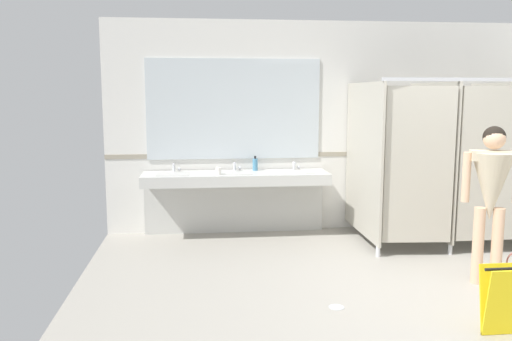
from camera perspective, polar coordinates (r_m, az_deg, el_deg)
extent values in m
cube|color=#9E998E|center=(5.27, 21.62, -13.84)|extent=(7.22, 6.27, 0.10)
cube|color=silver|center=(7.58, 12.01, 4.66)|extent=(7.22, 0.12, 2.85)
cube|color=#9E937F|center=(7.55, 12.08, 1.79)|extent=(7.22, 0.01, 0.06)
cube|color=silver|center=(6.91, -2.19, -0.82)|extent=(2.42, 0.60, 0.14)
cube|color=silver|center=(7.24, -2.32, -3.84)|extent=(2.42, 0.08, 0.72)
cube|color=beige|center=(6.87, -8.92, -0.80)|extent=(0.42, 0.33, 0.11)
cylinder|color=silver|center=(7.09, -8.85, 0.34)|extent=(0.04, 0.04, 0.11)
cylinder|color=silver|center=(7.03, -8.88, 0.64)|extent=(0.03, 0.11, 0.03)
sphere|color=silver|center=(7.10, -8.28, 0.16)|extent=(0.04, 0.04, 0.04)
cube|color=beige|center=(6.88, -2.18, -0.69)|extent=(0.42, 0.33, 0.11)
cylinder|color=silver|center=(7.10, -2.32, 0.44)|extent=(0.04, 0.04, 0.11)
cylinder|color=silver|center=(7.04, -2.29, 0.75)|extent=(0.03, 0.11, 0.03)
sphere|color=silver|center=(7.12, -1.76, 0.26)|extent=(0.04, 0.04, 0.04)
cube|color=beige|center=(6.98, 4.45, -0.58)|extent=(0.42, 0.33, 0.11)
cylinder|color=silver|center=(7.20, 4.11, 0.54)|extent=(0.04, 0.04, 0.11)
cylinder|color=silver|center=(7.14, 4.20, 0.84)|extent=(0.03, 0.11, 0.03)
sphere|color=silver|center=(7.22, 4.64, 0.36)|extent=(0.04, 0.04, 0.04)
cube|color=silver|center=(7.13, -2.41, 6.63)|extent=(2.32, 0.02, 1.33)
cube|color=#B2AD9E|center=(6.77, 11.50, 1.24)|extent=(0.03, 1.41, 1.90)
cylinder|color=silver|center=(6.38, 13.01, -8.52)|extent=(0.05, 0.05, 0.12)
cube|color=#B2AD9E|center=(7.09, 18.30, 1.29)|extent=(0.03, 1.41, 1.90)
cylinder|color=silver|center=(6.71, 20.19, -7.98)|extent=(0.05, 0.05, 0.12)
cube|color=#B2AD9E|center=(7.49, 24.44, 1.33)|extent=(0.03, 1.41, 1.90)
cube|color=#B2AD9E|center=(6.30, 17.18, 0.51)|extent=(0.80, 0.10, 1.80)
cube|color=#B2AD9E|center=(6.69, 24.12, 0.60)|extent=(0.80, 0.03, 1.80)
cube|color=#B7BABF|center=(6.65, 24.62, 8.91)|extent=(2.70, 0.04, 0.04)
cylinder|color=#DBAD89|center=(5.79, 24.55, -7.44)|extent=(0.11, 0.11, 0.77)
cylinder|color=#DBAD89|center=(5.74, 22.81, -7.47)|extent=(0.11, 0.11, 0.77)
cone|color=beige|center=(5.64, 24.04, -1.59)|extent=(0.49, 0.49, 0.67)
cube|color=beige|center=(5.60, 24.22, 1.47)|extent=(0.44, 0.26, 0.10)
cylinder|color=#DBAD89|center=(5.57, 21.73, -0.67)|extent=(0.08, 0.08, 0.49)
sphere|color=#DBAD89|center=(5.59, 24.32, 3.14)|extent=(0.21, 0.21, 0.21)
sphere|color=black|center=(5.60, 24.30, 3.31)|extent=(0.21, 0.21, 0.21)
cylinder|color=teal|center=(7.09, -0.09, 0.65)|extent=(0.07, 0.07, 0.16)
cylinder|color=black|center=(7.08, -0.09, 1.44)|extent=(0.03, 0.03, 0.04)
cylinder|color=white|center=(6.74, -4.08, -0.08)|extent=(0.07, 0.07, 0.09)
cube|color=yellow|center=(4.62, 25.12, -12.82)|extent=(0.28, 0.10, 0.55)
cube|color=yellow|center=(4.70, 24.54, -12.46)|extent=(0.28, 0.10, 0.55)
cylinder|color=black|center=(4.58, 25.03, -9.61)|extent=(0.28, 0.02, 0.02)
cylinder|color=#B7BABF|center=(4.90, 8.67, -14.33)|extent=(0.14, 0.14, 0.01)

